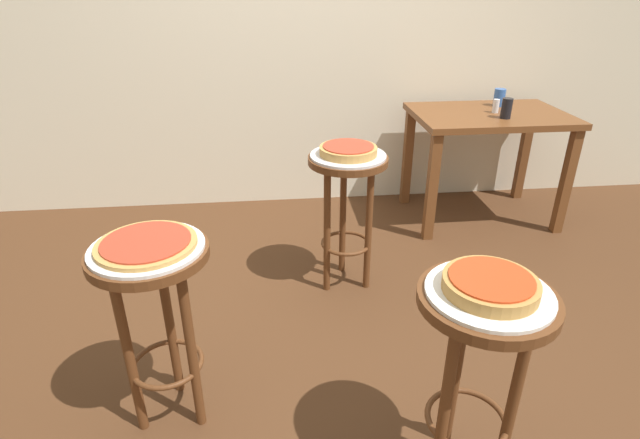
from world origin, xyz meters
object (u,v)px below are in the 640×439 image
object	(u,v)px
serving_plate_middle	(147,248)
cup_near_edge	(507,108)
pizza_leftside	(348,150)
condiment_shaker	(496,106)
pizza_foreground	(490,285)
stool_foreground	(479,347)
serving_plate_leftside	(348,156)
dining_table	(488,131)
serving_plate_foreground	(489,293)
cup_far_edge	(499,97)
stool_middle	(156,297)
stool_leftside	(347,192)
pizza_middle	(146,244)

from	to	relation	value
serving_plate_middle	cup_near_edge	world-z (taller)	cup_near_edge
pizza_leftside	condiment_shaker	bearing A→B (deg)	34.25
pizza_foreground	condiment_shaker	distance (m)	2.13
pizza_leftside	cup_near_edge	bearing A→B (deg)	28.76
stool_foreground	serving_plate_leftside	distance (m)	1.25
dining_table	serving_plate_foreground	bearing A→B (deg)	-113.23
condiment_shaker	serving_plate_foreground	bearing A→B (deg)	-113.95
stool_foreground	pizza_foreground	size ratio (longest dim) A/B	2.74
serving_plate_foreground	cup_near_edge	world-z (taller)	cup_near_edge
serving_plate_foreground	serving_plate_middle	world-z (taller)	same
pizza_foreground	cup_far_edge	size ratio (longest dim) A/B	2.33
serving_plate_foreground	pizza_leftside	bearing A→B (deg)	99.87
pizza_foreground	stool_middle	distance (m)	1.10
pizza_leftside	stool_leftside	bearing A→B (deg)	0.00
serving_plate_middle	stool_middle	bearing A→B (deg)	-90.00
stool_foreground	serving_plate_middle	distance (m)	1.10
serving_plate_leftside	cup_far_edge	size ratio (longest dim) A/B	3.31
serving_plate_leftside	stool_middle	bearing A→B (deg)	-133.48
pizza_leftside	cup_far_edge	distance (m)	1.49
condiment_shaker	pizza_leftside	bearing A→B (deg)	-145.75
pizza_foreground	stool_middle	xyz separation A→B (m)	(-1.02, 0.37, -0.22)
serving_plate_leftside	pizza_leftside	xyz separation A→B (m)	(0.00, 0.00, 0.03)
condiment_shaker	stool_leftside	bearing A→B (deg)	-145.75
serving_plate_middle	cup_near_edge	bearing A→B (deg)	37.40
pizza_leftside	condiment_shaker	distance (m)	1.30
serving_plate_foreground	serving_plate_leftside	xyz separation A→B (m)	(-0.21, 1.22, 0.00)
stool_middle	pizza_middle	world-z (taller)	pizza_middle
stool_middle	dining_table	world-z (taller)	dining_table
stool_leftside	cup_far_edge	world-z (taller)	cup_far_edge
stool_middle	cup_near_edge	world-z (taller)	cup_near_edge
pizza_foreground	condiment_shaker	world-z (taller)	condiment_shaker
stool_foreground	pizza_middle	size ratio (longest dim) A/B	2.23
serving_plate_foreground	stool_middle	xyz separation A→B (m)	(-1.02, 0.37, -0.19)
serving_plate_leftside	serving_plate_foreground	bearing A→B (deg)	-80.13
serving_plate_leftside	stool_foreground	bearing A→B (deg)	-80.13
pizza_middle	condiment_shaker	world-z (taller)	condiment_shaker
dining_table	cup_far_edge	xyz separation A→B (m)	(0.12, 0.17, 0.18)
stool_foreground	condiment_shaker	size ratio (longest dim) A/B	8.52
serving_plate_foreground	pizza_foreground	size ratio (longest dim) A/B	1.34
pizza_foreground	serving_plate_foreground	bearing A→B (deg)	90.00
serving_plate_leftside	pizza_leftside	world-z (taller)	pizza_leftside
pizza_middle	dining_table	distance (m)	2.45
dining_table	serving_plate_leftside	bearing A→B (deg)	-144.82
stool_middle	condiment_shaker	bearing A→B (deg)	40.05
cup_near_edge	cup_far_edge	distance (m)	0.33
serving_plate_foreground	dining_table	bearing A→B (deg)	66.77
cup_far_edge	condiment_shaker	bearing A→B (deg)	-119.44
pizza_foreground	stool_leftside	world-z (taller)	pizza_foreground
pizza_middle	serving_plate_leftside	distance (m)	1.17
stool_middle	condiment_shaker	distance (m)	2.47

